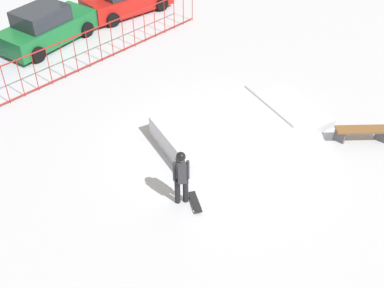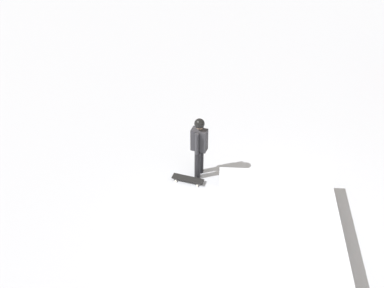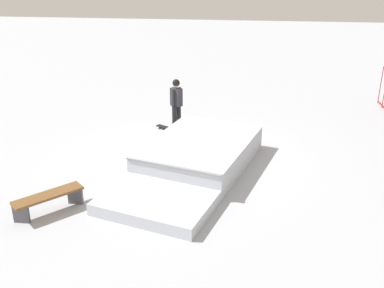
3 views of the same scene
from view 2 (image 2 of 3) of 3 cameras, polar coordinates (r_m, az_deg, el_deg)
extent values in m
plane|color=#B2B7C1|center=(12.12, 7.33, -9.73)|extent=(60.00, 60.00, 0.00)
cube|color=silver|center=(11.68, 9.26, -9.80)|extent=(4.19, 3.52, 0.70)
cylinder|color=black|center=(13.28, 0.93, -1.68)|extent=(0.15, 0.15, 0.82)
cylinder|color=black|center=(13.13, 0.60, -2.25)|extent=(0.15, 0.15, 0.82)
cube|color=#2D2D33|center=(12.76, 0.79, 0.47)|extent=(0.40, 0.44, 0.60)
cylinder|color=#2D2D33|center=(12.89, 1.06, 0.91)|extent=(0.09, 0.09, 0.60)
cylinder|color=#2D2D33|center=(12.63, 0.51, 0.01)|extent=(0.09, 0.09, 0.60)
sphere|color=tan|center=(12.48, 0.81, 2.09)|extent=(0.22, 0.22, 0.22)
sphere|color=black|center=(12.47, 0.81, 2.21)|extent=(0.25, 0.25, 0.25)
cube|color=black|center=(13.23, -0.45, -3.76)|extent=(0.58, 0.79, 0.02)
cylinder|color=silver|center=(13.29, 0.85, -3.86)|extent=(0.05, 0.06, 0.06)
cylinder|color=silver|center=(13.12, 0.56, -4.50)|extent=(0.05, 0.06, 0.06)
cylinder|color=silver|center=(13.41, -1.44, -3.37)|extent=(0.05, 0.06, 0.06)
cylinder|color=silver|center=(13.25, -1.76, -4.00)|extent=(0.05, 0.06, 0.06)
camera|label=1|loc=(16.65, -34.65, 34.95)|focal=45.08mm
camera|label=3|loc=(7.42, 95.08, -40.21)|focal=42.26mm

